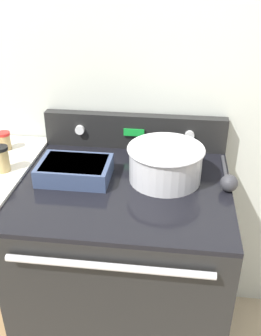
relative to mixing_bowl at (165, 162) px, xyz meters
The scene contains 8 objects.
kitchen_wall 0.45m from the mixing_bowl, 114.15° to the left, with size 8.00×0.05×2.50m.
stove_range 0.55m from the mixing_bowl, 160.21° to the right, with size 0.80×0.73×0.90m.
control_panel 0.31m from the mixing_bowl, 118.75° to the left, with size 0.80×0.07×0.15m.
mixing_bowl is the anchor object (origin of this frame).
casserole_dish 0.35m from the mixing_bowl, behind, with size 0.27×0.19×0.07m.
ladle 0.24m from the mixing_bowl, ahead, with size 0.06×0.30×0.06m.
spice_jar_black_cap 0.64m from the mixing_bowl, behind, with size 0.06×0.06×0.10m.
spice_jar_red_cap 0.72m from the mixing_bowl, 167.68° to the left, with size 0.06×0.06×0.08m.
Camera 1 is at (0.18, -0.91, 1.67)m, focal length 42.00 mm.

